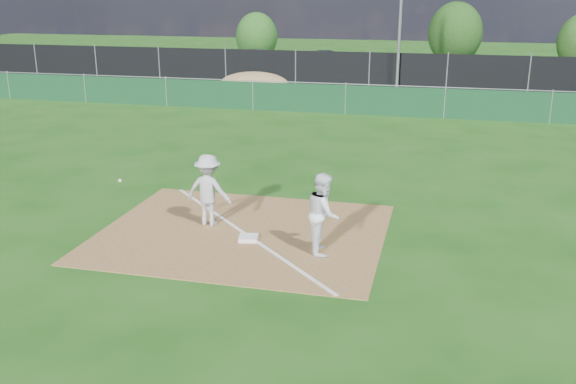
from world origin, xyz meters
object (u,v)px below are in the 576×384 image
object	(u,v)px
car_mid	(327,63)
tree_mid	(455,33)
play_at_first	(208,190)
car_left	(261,59)
runner	(324,213)
car_right	(500,69)
first_base	(248,238)
light_pole	(401,9)
tree_left	(257,37)

from	to	relation	value
car_mid	tree_mid	size ratio (longest dim) A/B	1.02
play_at_first	tree_mid	distance (m)	32.80
car_left	runner	bearing A→B (deg)	-137.36
car_left	car_right	distance (m)	14.39
first_base	car_left	xyz separation A→B (m)	(-7.72, 27.62, 0.67)
tree_mid	light_pole	bearing A→B (deg)	-104.53
tree_mid	first_base	bearing A→B (deg)	-97.05
first_base	car_left	bearing A→B (deg)	105.61
light_pole	car_mid	bearing A→B (deg)	136.37
tree_mid	car_right	bearing A→B (deg)	-69.78
car_left	car_mid	bearing A→B (deg)	-81.57
runner	car_left	bearing A→B (deg)	6.05
light_pole	tree_left	xyz separation A→B (m)	(-10.55, 9.95, -2.23)
first_base	car_right	world-z (taller)	car_right
light_pole	tree_left	world-z (taller)	light_pole
light_pole	tree_mid	distance (m)	11.45
play_at_first	tree_mid	xyz separation A→B (m)	(5.19, 32.36, 1.34)
car_left	light_pole	bearing A→B (deg)	-97.56
play_at_first	car_left	size ratio (longest dim) A/B	0.63
car_mid	tree_left	xyz separation A→B (m)	(-6.08, 5.68, 1.05)
first_base	tree_mid	world-z (taller)	tree_mid
car_left	tree_mid	bearing A→B (deg)	-41.27
first_base	tree_left	xyz separation A→B (m)	(-9.31, 32.05, 1.71)
first_base	play_at_first	xyz separation A→B (m)	(-1.11, 0.67, 0.75)
first_base	light_pole	bearing A→B (deg)	86.77
light_pole	car_mid	distance (m)	7.00
car_right	tree_left	size ratio (longest dim) A/B	1.31
runner	light_pole	bearing A→B (deg)	-11.55
light_pole	tree_mid	size ratio (longest dim) A/B	1.91
runner	car_left	distance (m)	29.33
car_mid	light_pole	bearing A→B (deg)	-123.64
play_at_first	car_mid	size ratio (longest dim) A/B	0.62
tree_mid	car_left	bearing A→B (deg)	-155.36
car_left	car_right	world-z (taller)	car_left
car_mid	tree_mid	xyz separation A→B (m)	(7.31, 6.67, 1.44)
first_base	car_mid	world-z (taller)	car_mid
play_at_first	car_right	distance (m)	26.65
car_left	play_at_first	bearing A→B (deg)	-142.12
light_pole	car_mid	size ratio (longest dim) A/B	1.87
first_base	runner	bearing A→B (deg)	-6.65
car_left	car_mid	world-z (taller)	car_left
car_left	tree_left	world-z (taller)	tree_left
first_base	car_right	size ratio (longest dim) A/B	0.09
car_mid	tree_mid	distance (m)	10.00
tree_left	car_mid	bearing A→B (deg)	-43.09
runner	car_left	size ratio (longest dim) A/B	0.39
light_pole	runner	world-z (taller)	light_pole
play_at_first	car_left	world-z (taller)	play_at_first
car_mid	tree_mid	world-z (taller)	tree_mid
car_left	tree_left	bearing A→B (deg)	43.85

